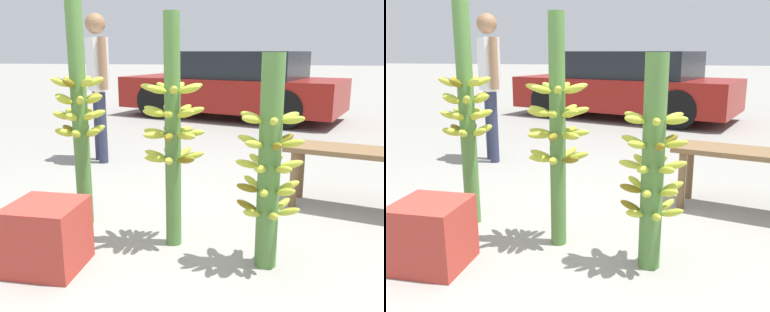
% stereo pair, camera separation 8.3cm
% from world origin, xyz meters
% --- Properties ---
extents(ground_plane, '(80.00, 80.00, 0.00)m').
position_xyz_m(ground_plane, '(0.00, 0.00, 0.00)').
color(ground_plane, gray).
extents(banana_stalk_left, '(0.38, 0.38, 1.67)m').
position_xyz_m(banana_stalk_left, '(-0.67, 0.53, 0.85)').
color(banana_stalk_left, '#4C7A38').
rests_on(banana_stalk_left, ground_plane).
extents(banana_stalk_center, '(0.41, 0.41, 1.50)m').
position_xyz_m(banana_stalk_center, '(0.06, 0.30, 0.78)').
color(banana_stalk_center, '#4C7A38').
rests_on(banana_stalk_center, ground_plane).
extents(banana_stalk_right, '(0.40, 0.40, 1.26)m').
position_xyz_m(banana_stalk_right, '(0.67, 0.10, 0.63)').
color(banana_stalk_right, '#4C7A38').
rests_on(banana_stalk_right, ground_plane).
extents(vendor_person, '(0.40, 0.49, 1.67)m').
position_xyz_m(vendor_person, '(-1.27, 2.32, 1.02)').
color(vendor_person, '#2D334C').
rests_on(vendor_person, ground_plane).
extents(market_bench, '(1.10, 0.65, 0.51)m').
position_xyz_m(market_bench, '(1.32, 1.18, 0.42)').
color(market_bench, brown).
rests_on(market_bench, ground_plane).
extents(parked_car, '(4.48, 2.90, 1.26)m').
position_xyz_m(parked_car, '(-0.06, 6.02, 0.62)').
color(parked_car, maroon).
rests_on(parked_car, ground_plane).
extents(produce_crate, '(0.40, 0.40, 0.40)m').
position_xyz_m(produce_crate, '(-0.60, -0.16, 0.20)').
color(produce_crate, '#B2382D').
rests_on(produce_crate, ground_plane).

